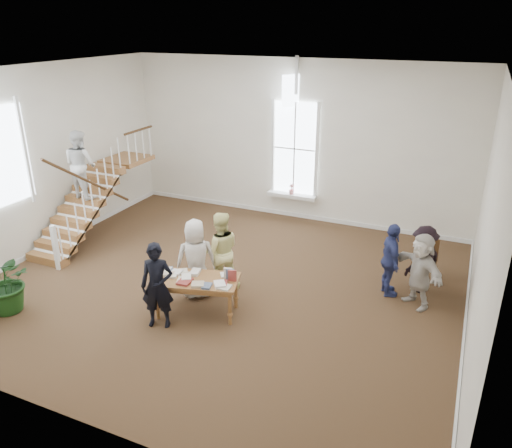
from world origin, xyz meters
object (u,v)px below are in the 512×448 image
at_px(woman_cluster_a, 391,260).
at_px(woman_cluster_b, 423,259).
at_px(library_table, 195,282).
at_px(elderly_woman, 196,259).
at_px(person_yellow, 220,251).
at_px(floor_plant, 7,283).
at_px(woman_cluster_c, 420,270).
at_px(side_chair, 426,257).
at_px(police_officer, 157,286).

height_order(woman_cluster_a, woman_cluster_b, woman_cluster_a).
distance_m(library_table, elderly_woman, 0.71).
xyz_separation_m(person_yellow, floor_plant, (-3.42, -2.53, -0.24)).
distance_m(elderly_woman, woman_cluster_c, 4.53).
bearing_deg(woman_cluster_b, elderly_woman, -31.30).
bearing_deg(woman_cluster_c, side_chair, 131.93).
height_order(police_officer, woman_cluster_a, police_officer).
distance_m(police_officer, woman_cluster_a, 4.78).
relative_size(woman_cluster_b, side_chair, 1.51).
bearing_deg(side_chair, police_officer, -122.14).
relative_size(police_officer, elderly_woman, 0.99).
bearing_deg(woman_cluster_a, side_chair, -56.29).
bearing_deg(floor_plant, library_table, 22.47).
bearing_deg(side_chair, library_table, -124.30).
bearing_deg(woman_cluster_a, library_table, 100.44).
xyz_separation_m(woman_cluster_b, floor_plant, (-7.39, -4.16, -0.11)).
bearing_deg(police_officer, side_chair, 21.94).
bearing_deg(police_officer, library_table, 36.45).
height_order(woman_cluster_c, floor_plant, woman_cluster_c).
bearing_deg(woman_cluster_a, woman_cluster_b, -77.06).
xyz_separation_m(elderly_woman, woman_cluster_a, (3.67, 1.68, -0.05)).
bearing_deg(side_chair, person_yellow, -135.31).
height_order(library_table, woman_cluster_c, woman_cluster_c).
bearing_deg(woman_cluster_c, person_yellow, -123.15).
bearing_deg(woman_cluster_b, library_table, -23.04).
xyz_separation_m(woman_cluster_c, floor_plant, (-7.40, -3.51, -0.16)).
bearing_deg(woman_cluster_b, woman_cluster_c, 33.34).
relative_size(police_officer, floor_plant, 1.34).
bearing_deg(police_officer, person_yellow, 57.31).
relative_size(woman_cluster_c, side_chair, 1.60).
xyz_separation_m(police_officer, woman_cluster_b, (4.37, 3.38, -0.10)).
relative_size(person_yellow, woman_cluster_a, 1.09).
bearing_deg(floor_plant, person_yellow, 36.54).
height_order(elderly_woman, woman_cluster_c, elderly_woman).
distance_m(library_table, police_officer, 0.79).
bearing_deg(elderly_woman, woman_cluster_c, 162.46).
distance_m(library_table, side_chair, 5.16).
relative_size(elderly_woman, side_chair, 1.73).
bearing_deg(person_yellow, side_chair, 174.92).
distance_m(woman_cluster_b, floor_plant, 8.48).
bearing_deg(floor_plant, woman_cluster_a, 28.67).
distance_m(police_officer, person_yellow, 1.80).
relative_size(person_yellow, floor_plant, 1.39).
xyz_separation_m(woman_cluster_a, side_chair, (0.64, 1.00, -0.25)).
distance_m(elderly_woman, woman_cluster_b, 4.77).
distance_m(woman_cluster_a, woman_cluster_c, 0.65).
relative_size(police_officer, woman_cluster_a, 1.06).
height_order(library_table, police_officer, police_officer).
bearing_deg(person_yellow, woman_cluster_b, 168.65).
distance_m(floor_plant, side_chair, 8.79).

